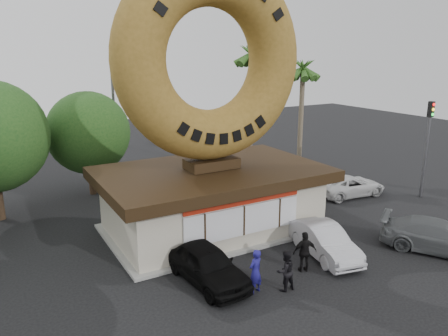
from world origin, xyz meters
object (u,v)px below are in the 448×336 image
object	(u,v)px
car_grey	(439,237)
donut_shop	(212,197)
person_right	(305,252)
car_silver	(325,241)
traffic_signal	(428,137)
car_black	(207,264)
giant_donut	(211,60)
person_center	(285,271)
street_lamp	(117,121)
car_white	(350,186)
person_left	(255,271)

from	to	relation	value
car_grey	donut_shop	bearing A→B (deg)	104.13
person_right	car_silver	world-z (taller)	person_right
traffic_signal	car_black	xyz separation A→B (m)	(-16.71, -2.62, -3.11)
giant_donut	car_black	bearing A→B (deg)	-120.33
person_center	car_grey	distance (m)	8.29
car_black	car_silver	distance (m)	5.74
traffic_signal	street_lamp	bearing A→B (deg)	142.86
person_center	car_silver	xyz separation A→B (m)	(3.38, 1.51, -0.11)
car_black	car_grey	size ratio (longest dim) A/B	0.88
donut_shop	street_lamp	distance (m)	10.54
person_center	car_white	distance (m)	12.87
street_lamp	car_white	distance (m)	15.91
car_black	car_white	world-z (taller)	car_black
car_black	person_left	bearing A→B (deg)	-58.31
giant_donut	car_grey	distance (m)	13.42
donut_shop	car_white	world-z (taller)	donut_shop
car_silver	donut_shop	bearing A→B (deg)	130.87
donut_shop	person_left	bearing A→B (deg)	-103.27
giant_donut	traffic_signal	size ratio (longest dim) A/B	1.58
person_center	giant_donut	bearing A→B (deg)	-93.76
person_left	car_black	distance (m)	2.06
donut_shop	car_white	xyz separation A→B (m)	(10.31, 0.50, -1.12)
giant_donut	car_silver	xyz separation A→B (m)	(3.00, -5.19, -7.90)
person_left	car_grey	size ratio (longest dim) A/B	0.35
car_silver	car_black	bearing A→B (deg)	-174.93
giant_donut	person_left	distance (m)	10.06
car_silver	car_white	distance (m)	9.25
person_right	street_lamp	bearing A→B (deg)	-61.48
car_silver	giant_donut	bearing A→B (deg)	130.79
traffic_signal	car_grey	world-z (taller)	traffic_signal
person_left	person_center	distance (m)	1.18
giant_donut	car_white	distance (m)	13.04
street_lamp	traffic_signal	bearing A→B (deg)	-37.14
car_grey	car_white	xyz separation A→B (m)	(2.43, 7.97, -0.09)
street_lamp	donut_shop	bearing A→B (deg)	-79.50
street_lamp	giant_donut	bearing A→B (deg)	-79.49
giant_donut	car_white	xyz separation A→B (m)	(10.31, 0.48, -7.97)
donut_shop	car_black	size ratio (longest dim) A/B	2.51
street_lamp	person_left	bearing A→B (deg)	-88.66
giant_donut	car_white	bearing A→B (deg)	2.68
donut_shop	car_grey	world-z (taller)	donut_shop
street_lamp	car_white	xyz separation A→B (m)	(12.16, -9.52, -3.84)
street_lamp	car_grey	size ratio (longest dim) A/B	1.57
car_silver	car_grey	world-z (taller)	car_grey
car_white	car_silver	bearing A→B (deg)	133.39
person_right	donut_shop	bearing A→B (deg)	-60.49
street_lamp	person_center	distance (m)	17.16
person_right	car_white	size ratio (longest dim) A/B	0.38
traffic_signal	car_white	size ratio (longest dim) A/B	1.31
traffic_signal	person_right	distance (m)	13.65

